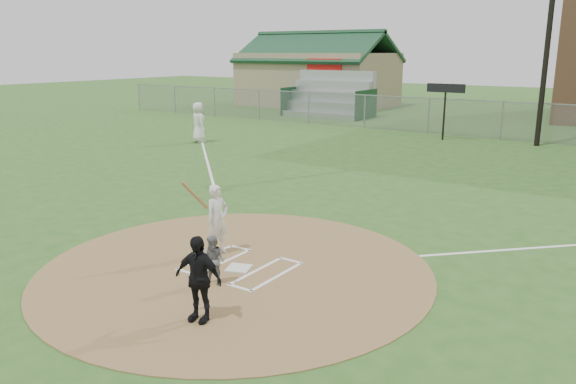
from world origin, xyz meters
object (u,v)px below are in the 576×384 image
Objects in this scene: ondeck_player at (198,122)px; batter_at_plate at (217,219)px; umpire at (198,279)px; catcher at (214,261)px; home_plate at (239,268)px.

ondeck_player is 1.15× the size of batter_at_plate.
ondeck_player is at bearing 123.28° from umpire.
catcher is 0.50× the size of ondeck_player.
home_plate is 0.48× the size of catcher.
ondeck_player reaches higher than catcher.
catcher is 1.53m from umpire.
home_plate is 0.27× the size of batter_at_plate.
umpire reaches higher than home_plate.
batter_at_plate is at bearing 115.77° from umpire.
umpire is 0.86× the size of batter_at_plate.
catcher reaches higher than home_plate.
catcher is 0.66× the size of umpire.
home_plate is 0.24× the size of ondeck_player.
catcher is 18.44m from ondeck_player.
umpire is (0.92, -2.20, 0.75)m from home_plate.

